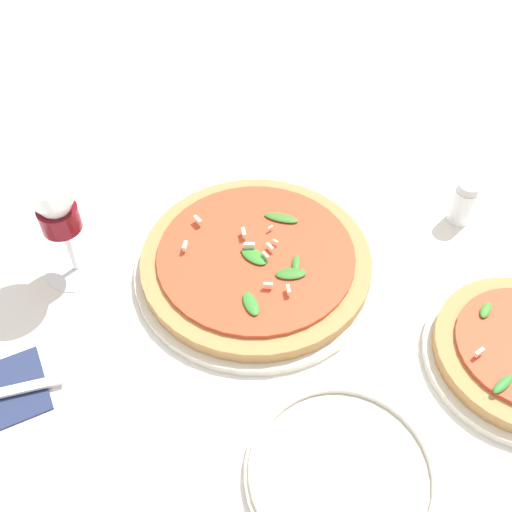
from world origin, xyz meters
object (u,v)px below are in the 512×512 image
at_px(side_plate_white, 342,473).
at_px(wine_glass, 56,207).
at_px(shaker_pepper, 463,203).
at_px(pizza_arugula_main, 256,263).

bearing_deg(side_plate_white, wine_glass, -57.43).
distance_m(wine_glass, shaker_pepper, 0.54).
distance_m(pizza_arugula_main, wine_glass, 0.26).
bearing_deg(side_plate_white, pizza_arugula_main, -89.31).
relative_size(pizza_arugula_main, wine_glass, 1.92).
distance_m(pizza_arugula_main, shaker_pepper, 0.31).
relative_size(wine_glass, shaker_pepper, 2.49).
distance_m(side_plate_white, shaker_pepper, 0.43).
bearing_deg(wine_glass, side_plate_white, 122.57).
distance_m(pizza_arugula_main, side_plate_white, 0.29).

